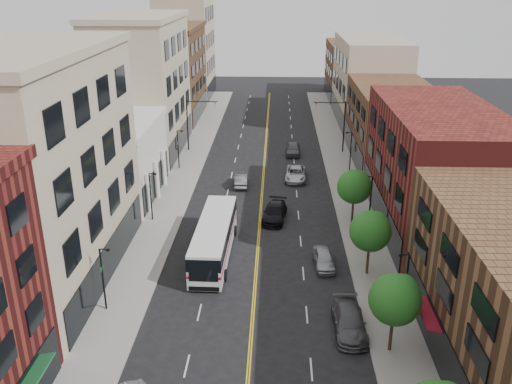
# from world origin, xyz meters

# --- Properties ---
(sidewalk_left) EXTENTS (4.00, 110.00, 0.15)m
(sidewalk_left) POSITION_xyz_m (-10.00, 35.00, 0.07)
(sidewalk_left) COLOR gray
(sidewalk_left) RESTS_ON ground
(sidewalk_right) EXTENTS (4.00, 110.00, 0.15)m
(sidewalk_right) POSITION_xyz_m (10.00, 35.00, 0.07)
(sidewalk_right) COLOR gray
(sidewalk_right) RESTS_ON ground
(bldg_l_tanoffice) EXTENTS (10.00, 22.00, 18.00)m
(bldg_l_tanoffice) POSITION_xyz_m (-17.00, 13.00, 9.00)
(bldg_l_tanoffice) COLOR tan
(bldg_l_tanoffice) RESTS_ON ground
(bldg_l_white) EXTENTS (10.00, 14.00, 8.00)m
(bldg_l_white) POSITION_xyz_m (-17.00, 31.00, 4.00)
(bldg_l_white) COLOR silver
(bldg_l_white) RESTS_ON ground
(bldg_l_far_a) EXTENTS (10.00, 20.00, 18.00)m
(bldg_l_far_a) POSITION_xyz_m (-17.00, 48.00, 9.00)
(bldg_l_far_a) COLOR tan
(bldg_l_far_a) RESTS_ON ground
(bldg_l_far_b) EXTENTS (10.00, 20.00, 15.00)m
(bldg_l_far_b) POSITION_xyz_m (-17.00, 68.00, 7.50)
(bldg_l_far_b) COLOR brown
(bldg_l_far_b) RESTS_ON ground
(bldg_l_far_c) EXTENTS (10.00, 16.00, 20.00)m
(bldg_l_far_c) POSITION_xyz_m (-17.00, 86.00, 10.00)
(bldg_l_far_c) COLOR tan
(bldg_l_far_c) RESTS_ON ground
(bldg_r_mid) EXTENTS (10.00, 22.00, 12.00)m
(bldg_r_mid) POSITION_xyz_m (17.00, 24.00, 6.00)
(bldg_r_mid) COLOR #571817
(bldg_r_mid) RESTS_ON ground
(bldg_r_far_a) EXTENTS (10.00, 20.00, 10.00)m
(bldg_r_far_a) POSITION_xyz_m (17.00, 45.00, 5.00)
(bldg_r_far_a) COLOR brown
(bldg_r_far_a) RESTS_ON ground
(bldg_r_far_b) EXTENTS (10.00, 22.00, 14.00)m
(bldg_r_far_b) POSITION_xyz_m (17.00, 66.00, 7.00)
(bldg_r_far_b) COLOR tan
(bldg_r_far_b) RESTS_ON ground
(bldg_r_far_c) EXTENTS (10.00, 18.00, 11.00)m
(bldg_r_far_c) POSITION_xyz_m (17.00, 86.00, 5.50)
(bldg_r_far_c) COLOR brown
(bldg_r_far_c) RESTS_ON ground
(tree_r_1) EXTENTS (3.40, 3.40, 5.59)m
(tree_r_1) POSITION_xyz_m (9.39, 4.07, 4.13)
(tree_r_1) COLOR black
(tree_r_1) RESTS_ON sidewalk_right
(tree_r_2) EXTENTS (3.40, 3.40, 5.59)m
(tree_r_2) POSITION_xyz_m (9.39, 14.07, 4.13)
(tree_r_2) COLOR black
(tree_r_2) RESTS_ON sidewalk_right
(tree_r_3) EXTENTS (3.40, 3.40, 5.59)m
(tree_r_3) POSITION_xyz_m (9.39, 24.07, 4.13)
(tree_r_3) COLOR black
(tree_r_3) RESTS_ON sidewalk_right
(lamp_l_1) EXTENTS (0.81, 0.55, 5.05)m
(lamp_l_1) POSITION_xyz_m (-10.95, 8.00, 2.97)
(lamp_l_1) COLOR black
(lamp_l_1) RESTS_ON sidewalk_left
(lamp_l_2) EXTENTS (0.81, 0.55, 5.05)m
(lamp_l_2) POSITION_xyz_m (-10.95, 24.00, 2.97)
(lamp_l_2) COLOR black
(lamp_l_2) RESTS_ON sidewalk_left
(lamp_l_3) EXTENTS (0.81, 0.55, 5.05)m
(lamp_l_3) POSITION_xyz_m (-10.95, 40.00, 2.97)
(lamp_l_3) COLOR black
(lamp_l_3) RESTS_ON sidewalk_left
(lamp_r_1) EXTENTS (0.81, 0.55, 5.05)m
(lamp_r_1) POSITION_xyz_m (10.95, 8.00, 2.97)
(lamp_r_1) COLOR black
(lamp_r_1) RESTS_ON sidewalk_right
(lamp_r_2) EXTENTS (0.81, 0.55, 5.05)m
(lamp_r_2) POSITION_xyz_m (10.95, 24.00, 2.97)
(lamp_r_2) COLOR black
(lamp_r_2) RESTS_ON sidewalk_right
(lamp_r_3) EXTENTS (0.81, 0.55, 5.05)m
(lamp_r_3) POSITION_xyz_m (10.95, 40.00, 2.97)
(lamp_r_3) COLOR black
(lamp_r_3) RESTS_ON sidewalk_right
(signal_mast_left) EXTENTS (4.49, 0.18, 7.20)m
(signal_mast_left) POSITION_xyz_m (-10.27, 48.00, 4.65)
(signal_mast_left) COLOR black
(signal_mast_left) RESTS_ON sidewalk_left
(signal_mast_right) EXTENTS (4.49, 0.18, 7.20)m
(signal_mast_right) POSITION_xyz_m (10.27, 48.00, 4.65)
(signal_mast_right) COLOR black
(signal_mast_right) RESTS_ON sidewalk_right
(city_bus) EXTENTS (3.27, 12.71, 3.25)m
(city_bus) POSITION_xyz_m (-3.81, 16.80, 1.89)
(city_bus) COLOR silver
(city_bus) RESTS_ON ground
(car_parked_mid) EXTENTS (2.28, 5.41, 1.56)m
(car_parked_mid) POSITION_xyz_m (6.86, 6.13, 0.78)
(car_parked_mid) COLOR #4A494E
(car_parked_mid) RESTS_ON ground
(car_parked_far) EXTENTS (1.98, 4.28, 1.42)m
(car_parked_far) POSITION_xyz_m (5.80, 15.28, 0.71)
(car_parked_far) COLOR #9B9DA2
(car_parked_far) RESTS_ON ground
(car_lane_behind) EXTENTS (1.70, 4.29, 1.39)m
(car_lane_behind) POSITION_xyz_m (-2.59, 34.29, 0.69)
(car_lane_behind) COLOR #4D4D52
(car_lane_behind) RESTS_ON ground
(car_lane_a) EXTENTS (2.85, 5.57, 1.55)m
(car_lane_a) POSITION_xyz_m (1.50, 24.83, 0.77)
(car_lane_a) COLOR black
(car_lane_a) RESTS_ON ground
(car_lane_b) EXTENTS (2.82, 5.55, 1.50)m
(car_lane_b) POSITION_xyz_m (4.00, 36.77, 0.75)
(car_lane_b) COLOR silver
(car_lane_b) RESTS_ON ground
(car_lane_c) EXTENTS (2.06, 4.83, 1.63)m
(car_lane_c) POSITION_xyz_m (3.92, 46.79, 0.81)
(car_lane_c) COLOR #4E4E53
(car_lane_c) RESTS_ON ground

